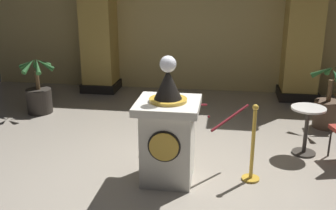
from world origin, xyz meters
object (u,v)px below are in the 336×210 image
(stanchion_far, at_px, (171,124))
(potted_palm_right, at_px, (327,109))
(cafe_table, at_px, (307,125))
(potted_palm_left, at_px, (39,95))
(stanchion_near, at_px, (252,154))
(pedestal_clock, at_px, (168,133))

(stanchion_far, bearing_deg, potted_palm_right, 25.00)
(potted_palm_right, height_order, cafe_table, potted_palm_right)
(cafe_table, bearing_deg, potted_palm_right, 64.72)
(potted_palm_left, relative_size, cafe_table, 1.53)
(stanchion_near, distance_m, potted_palm_left, 4.60)
(potted_palm_left, bearing_deg, stanchion_near, -28.44)
(stanchion_near, bearing_deg, potted_palm_left, 151.56)
(cafe_table, bearing_deg, potted_palm_left, 165.86)
(potted_palm_left, bearing_deg, cafe_table, -14.14)
(pedestal_clock, bearing_deg, stanchion_near, 7.43)
(stanchion_far, xyz_separation_m, potted_palm_right, (2.65, 1.24, -0.03))
(stanchion_near, xyz_separation_m, potted_palm_left, (-4.05, 2.19, -0.01))
(stanchion_near, relative_size, potted_palm_right, 0.92)
(stanchion_far, bearing_deg, cafe_table, 0.06)
(potted_palm_right, distance_m, cafe_table, 1.37)
(stanchion_near, relative_size, cafe_table, 1.42)
(pedestal_clock, height_order, stanchion_near, pedestal_clock)
(potted_palm_left, bearing_deg, potted_palm_right, -0.00)
(pedestal_clock, xyz_separation_m, potted_palm_left, (-2.94, 2.34, -0.30))
(stanchion_far, relative_size, cafe_table, 1.41)
(pedestal_clock, bearing_deg, cafe_table, 29.39)
(stanchion_far, xyz_separation_m, cafe_table, (2.07, 0.00, 0.10))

